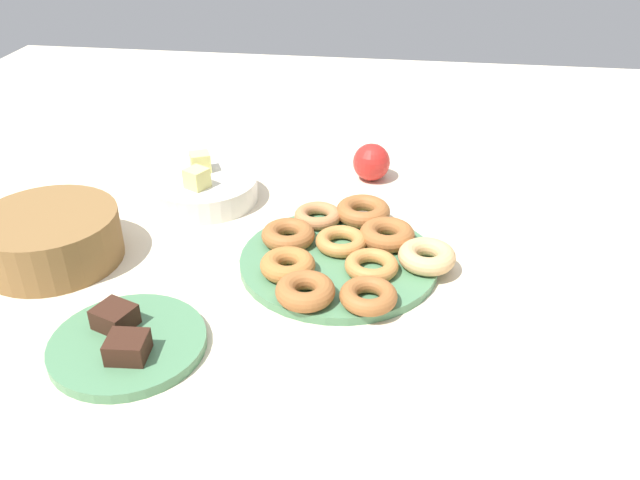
{
  "coord_description": "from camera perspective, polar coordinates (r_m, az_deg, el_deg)",
  "views": [
    {
      "loc": [
        -0.88,
        -0.1,
        0.57
      ],
      "look_at": [
        0.0,
        0.03,
        0.04
      ],
      "focal_mm": 36.87,
      "sensor_mm": 36.0,
      "label": 1
    }
  ],
  "objects": [
    {
      "name": "fruit_bowl",
      "position": [
        1.25,
        -9.99,
        4.32
      ],
      "size": [
        0.2,
        0.2,
        0.04
      ],
      "primitive_type": "cylinder",
      "color": "silver",
      "rests_on": "ground_plane"
    },
    {
      "name": "brownie_far",
      "position": [
        0.93,
        -17.38,
        -6.39
      ],
      "size": [
        0.06,
        0.06,
        0.03
      ],
      "primitive_type": "cube",
      "rotation": [
        0.0,
        0.0,
        -0.36
      ],
      "color": "#381E14",
      "rests_on": "cake_plate"
    },
    {
      "name": "basket",
      "position": [
        1.13,
        -22.37,
        0.17
      ],
      "size": [
        0.31,
        0.31,
        0.08
      ],
      "primitive_type": "cylinder",
      "rotation": [
        0.0,
        0.0,
        2.46
      ],
      "color": "brown",
      "rests_on": "ground_plane"
    },
    {
      "name": "brownie_near",
      "position": [
        0.88,
        -16.36,
        -8.91
      ],
      "size": [
        0.05,
        0.05,
        0.03
      ],
      "primitive_type": "cube",
      "rotation": [
        0.0,
        0.0,
        0.08
      ],
      "color": "#381E14",
      "rests_on": "cake_plate"
    },
    {
      "name": "melon_chunk_left",
      "position": [
        1.21,
        -10.64,
        5.29
      ],
      "size": [
        0.05,
        0.05,
        0.04
      ],
      "primitive_type": "cube",
      "rotation": [
        0.0,
        0.0,
        -0.49
      ],
      "color": "#DBD67A",
      "rests_on": "fruit_bowl"
    },
    {
      "name": "donut_0",
      "position": [
        1.0,
        -2.82,
        -2.19
      ],
      "size": [
        0.12,
        0.12,
        0.03
      ],
      "primitive_type": "torus",
      "rotation": [
        0.0,
        0.0,
        1.05
      ],
      "color": "#AD6B33",
      "rests_on": "donut_plate"
    },
    {
      "name": "donut_3",
      "position": [
        1.08,
        5.83,
        0.47
      ],
      "size": [
        0.13,
        0.13,
        0.03
      ],
      "primitive_type": "torus",
      "rotation": [
        0.0,
        0.0,
        2.47
      ],
      "color": "#995B2D",
      "rests_on": "donut_plate"
    },
    {
      "name": "donut_5",
      "position": [
        1.15,
        3.76,
        2.51
      ],
      "size": [
        0.13,
        0.13,
        0.03
      ],
      "primitive_type": "torus",
      "rotation": [
        0.0,
        0.0,
        5.59
      ],
      "color": "#995B2D",
      "rests_on": "donut_plate"
    },
    {
      "name": "cake_plate",
      "position": [
        0.92,
        -16.32,
        -8.65
      ],
      "size": [
        0.21,
        0.21,
        0.01
      ],
      "primitive_type": "cylinder",
      "color": "#4C7F56",
      "rests_on": "ground_plane"
    },
    {
      "name": "donut_plate",
      "position": [
        1.05,
        1.63,
        -1.86
      ],
      "size": [
        0.31,
        0.31,
        0.01
      ],
      "primitive_type": "cylinder",
      "color": "#4C7F56",
      "rests_on": "ground_plane"
    },
    {
      "name": "donut_7",
      "position": [
        1.14,
        -0.2,
        2.13
      ],
      "size": [
        0.11,
        0.11,
        0.02
      ],
      "primitive_type": "torus",
      "rotation": [
        0.0,
        0.0,
        5.35
      ],
      "color": "#B27547",
      "rests_on": "donut_plate"
    },
    {
      "name": "melon_chunk_right",
      "position": [
        1.27,
        -10.35,
        6.67
      ],
      "size": [
        0.05,
        0.05,
        0.04
      ],
      "primitive_type": "cube",
      "rotation": [
        0.0,
        0.0,
        0.44
      ],
      "color": "#DBD67A",
      "rests_on": "fruit_bowl"
    },
    {
      "name": "donut_4",
      "position": [
        0.94,
        4.22,
        -4.85
      ],
      "size": [
        0.12,
        0.12,
        0.03
      ],
      "primitive_type": "torus",
      "rotation": [
        0.0,
        0.0,
        5.54
      ],
      "color": "#995B2D",
      "rests_on": "donut_plate"
    },
    {
      "name": "donut_8",
      "position": [
        1.06,
        1.61,
        -0.09
      ],
      "size": [
        0.1,
        0.1,
        0.02
      ],
      "primitive_type": "torus",
      "rotation": [
        0.0,
        0.0,
        3.45
      ],
      "color": "#BC7A3D",
      "rests_on": "donut_plate"
    },
    {
      "name": "ground_plane",
      "position": [
        1.05,
        1.62,
        -2.17
      ],
      "size": [
        2.4,
        2.4,
        0.0
      ],
      "primitive_type": "plane",
      "color": "beige"
    },
    {
      "name": "apple",
      "position": [
        1.32,
        4.49,
        6.75
      ],
      "size": [
        0.07,
        0.07,
        0.07
      ],
      "primitive_type": "sphere",
      "color": "red",
      "rests_on": "ground_plane"
    },
    {
      "name": "donut_6",
      "position": [
        0.94,
        -1.29,
        -4.44
      ],
      "size": [
        0.12,
        0.12,
        0.03
      ],
      "primitive_type": "torus",
      "rotation": [
        0.0,
        0.0,
        2.52
      ],
      "color": "#995B2D",
      "rests_on": "donut_plate"
    },
    {
      "name": "donut_9",
      "position": [
        1.03,
        9.25,
        -1.4
      ],
      "size": [
        0.11,
        0.11,
        0.03
      ],
      "primitive_type": "torus",
      "rotation": [
        0.0,
        0.0,
        2.86
      ],
      "color": "tan",
      "rests_on": "donut_plate"
    },
    {
      "name": "donut_1",
      "position": [
        1.01,
        4.49,
        -2.22
      ],
      "size": [
        0.1,
        0.1,
        0.02
      ],
      "primitive_type": "torus",
      "rotation": [
        0.0,
        0.0,
        3.4
      ],
      "color": "#BC7A3D",
      "rests_on": "donut_plate"
    },
    {
      "name": "donut_2",
      "position": [
        1.08,
        -2.78,
        0.44
      ],
      "size": [
        0.11,
        0.11,
        0.03
      ],
      "primitive_type": "torus",
      "rotation": [
        0.0,
        0.0,
        5.06
      ],
      "color": "#995B2D",
      "rests_on": "donut_plate"
    }
  ]
}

